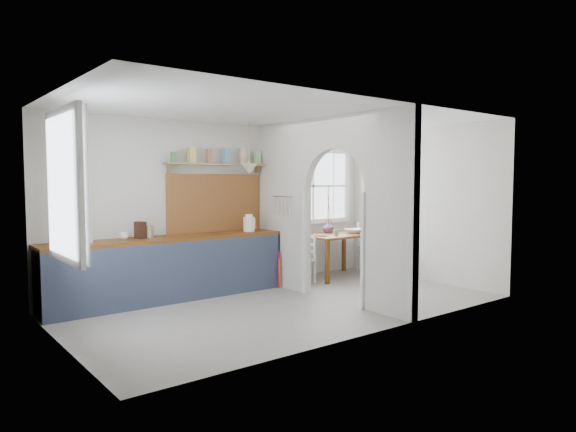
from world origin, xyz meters
TOP-DOWN VIEW (x-y plane):
  - floor at (0.00, 0.00)m, footprint 5.80×3.20m
  - ceiling at (0.00, 0.00)m, footprint 5.80×3.20m
  - walls at (0.00, 0.00)m, footprint 5.81×3.21m
  - partition at (0.70, 0.06)m, footprint 0.12×3.20m
  - kitchen_window at (-2.87, 0.00)m, footprint 0.10×1.16m
  - nook_window at (1.80, 1.56)m, footprint 1.76×0.10m
  - counter at (-1.13, 1.33)m, footprint 3.50×0.60m
  - sink at (-2.43, 1.30)m, footprint 0.40×0.40m
  - backsplash at (-0.20, 1.58)m, footprint 1.65×0.03m
  - shelf at (-0.20, 1.49)m, footprint 1.75×0.20m
  - pendant_lamp at (0.15, 1.15)m, footprint 0.26×0.26m
  - utensil_rail at (0.61, 0.90)m, footprint 0.02×0.50m
  - dining_table at (1.92, 1.07)m, footprint 1.24×0.84m
  - chair_left at (1.08, 1.04)m, footprint 0.43×0.43m
  - chair_right at (2.77, 0.99)m, footprint 0.50×0.50m
  - kettle at (0.21, 1.26)m, footprint 0.26×0.23m
  - mug_a at (-2.23, 1.25)m, footprint 0.11×0.11m
  - mug_b at (-1.73, 1.41)m, footprint 0.16×0.16m
  - knife_block at (-1.51, 1.38)m, footprint 0.14×0.17m
  - jar at (-1.39, 1.36)m, footprint 0.12×0.12m
  - towel_magenta at (0.58, 0.96)m, footprint 0.02×0.03m
  - towel_orange at (0.58, 0.95)m, footprint 0.02×0.03m
  - bowl at (2.29, 0.99)m, footprint 0.37×0.37m
  - table_cup at (1.81, 0.96)m, footprint 0.12×0.12m
  - plate at (1.52, 0.99)m, footprint 0.21×0.21m
  - vase at (1.97, 1.33)m, footprint 0.27×0.27m

SIDE VIEW (x-z plane):
  - floor at x=0.00m, z-range -0.01..0.01m
  - towel_orange at x=0.58m, z-range 0.02..0.48m
  - towel_magenta at x=0.58m, z-range -0.02..0.57m
  - dining_table at x=1.92m, z-range 0.00..0.76m
  - chair_left at x=1.08m, z-range 0.00..0.83m
  - counter at x=-1.13m, z-range 0.01..0.91m
  - chair_right at x=2.77m, z-range 0.00..0.93m
  - plate at x=1.52m, z-range 0.76..0.78m
  - bowl at x=2.29m, z-range 0.76..0.84m
  - table_cup at x=1.81m, z-range 0.76..0.86m
  - vase at x=1.97m, z-range 0.76..0.97m
  - sink at x=-2.43m, z-range 0.88..0.90m
  - mug_a at x=-2.23m, z-range 0.90..0.99m
  - mug_b at x=-1.73m, z-range 0.90..1.00m
  - jar at x=-1.39m, z-range 0.90..1.08m
  - knife_block at x=-1.51m, z-range 0.90..1.13m
  - kettle at x=0.21m, z-range 0.90..1.17m
  - walls at x=0.00m, z-range 0.00..2.60m
  - backsplash at x=-0.20m, z-range 0.90..1.80m
  - utensil_rail at x=0.61m, z-range 1.44..1.46m
  - partition at x=0.70m, z-range 0.15..2.75m
  - nook_window at x=1.80m, z-range 0.95..2.25m
  - kitchen_window at x=-2.87m, z-range 0.90..2.40m
  - pendant_lamp at x=0.15m, z-range 1.80..1.96m
  - shelf at x=-0.20m, z-range 1.89..2.10m
  - ceiling at x=0.00m, z-range 2.60..2.60m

